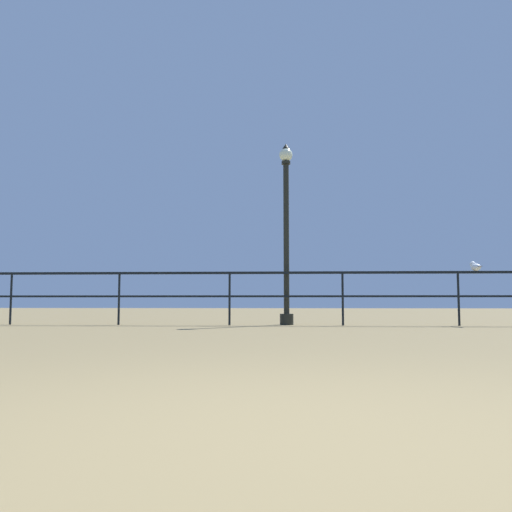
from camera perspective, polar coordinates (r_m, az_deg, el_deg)
name	(u,v)px	position (r m, az deg, el deg)	size (l,w,h in m)	color
ground_plane	(290,445)	(1.94, 3.73, -19.74)	(60.00, 60.00, 0.00)	olive
pier_railing	(286,285)	(10.49, 3.23, -3.17)	(24.69, 0.05, 1.06)	black
lamppost_center	(286,229)	(10.79, 3.29, 2.96)	(0.28, 0.28, 3.73)	black
seagull_on_rail	(475,267)	(11.17, 22.62, -1.06)	(0.19, 0.42, 0.20)	white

